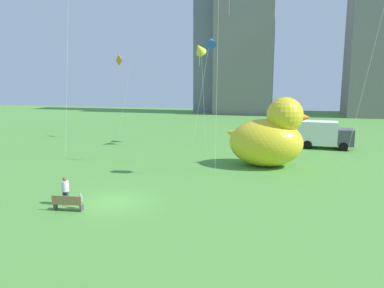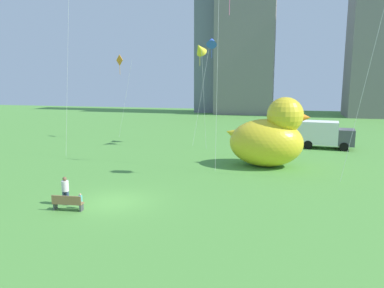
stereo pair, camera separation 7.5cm
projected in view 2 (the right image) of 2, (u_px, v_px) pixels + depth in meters
name	position (u px, v px, depth m)	size (l,w,h in m)	color
ground_plane	(114.00, 202.00, 22.00)	(140.00, 140.00, 0.00)	#51923C
park_bench	(67.00, 203.00, 20.47)	(1.75, 0.60, 0.90)	olive
person_adult	(65.00, 189.00, 21.38)	(0.41, 0.41, 1.68)	#38476B
person_child	(80.00, 200.00, 20.80)	(0.22, 0.22, 0.89)	silver
giant_inflatable_duck	(269.00, 137.00, 30.67)	(7.02, 4.50, 5.82)	yellow
box_truck	(324.00, 135.00, 38.89)	(5.92, 2.91, 2.85)	white
city_skyline	(332.00, 29.00, 73.93)	(51.25, 16.15, 39.38)	slate
kite_pink	(228.00, 2.00, 28.00)	(1.60, 1.77, 14.41)	silver
kite_orange	(120.00, 63.00, 43.49)	(2.12, 1.53, 10.08)	silver
kite_yellow	(200.00, 49.00, 37.17)	(1.47, 1.79, 11.04)	silver
kite_blue	(212.00, 42.00, 38.78)	(2.57, 2.77, 11.93)	silver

